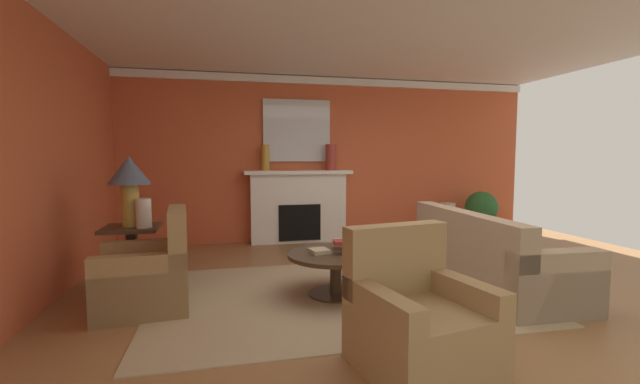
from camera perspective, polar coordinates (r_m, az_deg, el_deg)
name	(u,v)px	position (r m, az deg, el deg)	size (l,w,h in m)	color
ground_plane	(397,293)	(4.60, 10.48, -13.47)	(8.92, 8.92, 0.00)	olive
wall_fireplace	(328,159)	(7.28, 1.05, 4.55)	(7.46, 0.12, 2.80)	#C65633
wall_window	(30,161)	(4.64, -34.95, 3.51)	(0.12, 6.60, 2.80)	#C65633
ceiling_panel	(390,27)	(4.85, 9.53, 21.48)	(7.46, 6.60, 0.06)	white
crown_moulding	(329,81)	(7.32, 1.22, 14.96)	(7.46, 0.08, 0.12)	white
area_rug	(336,295)	(4.46, 2.16, -13.91)	(3.67, 2.54, 0.01)	tan
fireplace	(298,208)	(7.01, -2.98, -2.25)	(1.80, 0.35, 1.21)	white
mantel_mirror	(297,131)	(7.09, -3.20, 8.41)	(1.14, 0.04, 1.04)	silver
sofa	(489,261)	(5.00, 22.22, -8.72)	(0.99, 2.14, 0.85)	tan
armchair_near_window	(148,277)	(4.32, -22.55, -10.75)	(0.87, 0.87, 0.95)	#9E7A4C
armchair_facing_fireplace	(418,324)	(3.03, 13.32, -17.24)	(0.94, 0.94, 0.95)	#9E7A4C
coffee_table	(336,264)	(4.36, 2.17, -9.81)	(1.00, 1.00, 0.45)	#3D2D1E
side_table	(132,254)	(4.94, -24.37, -7.73)	(0.56, 0.56, 0.70)	#3D2D1E
table_lamp	(129,177)	(4.84, -24.72, 1.86)	(0.44, 0.44, 0.75)	#B28E38
vase_mantel_right	(331,157)	(7.03, 1.50, 4.79)	(0.18, 0.18, 0.44)	#9E3328
vase_tall_corner	(447,221)	(7.66, 17.09, -3.81)	(0.26, 0.26, 0.63)	beige
vase_mantel_left	(265,158)	(6.84, -7.50, 4.69)	(0.13, 0.13, 0.42)	#B7892D
vase_on_side_table	(144,213)	(4.72, -23.07, -2.69)	(0.16, 0.16, 0.30)	beige
book_red_cover	(319,251)	(4.32, -0.10, -8.10)	(0.19, 0.20, 0.04)	tan
book_art_folio	(344,242)	(4.51, 3.34, -6.91)	(0.24, 0.17, 0.06)	tan
book_small_novel	(344,242)	(4.26, 3.32, -6.94)	(0.20, 0.17, 0.04)	maroon
potted_plant	(481,211)	(7.87, 21.26, -2.40)	(0.56, 0.56, 0.83)	#A8754C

